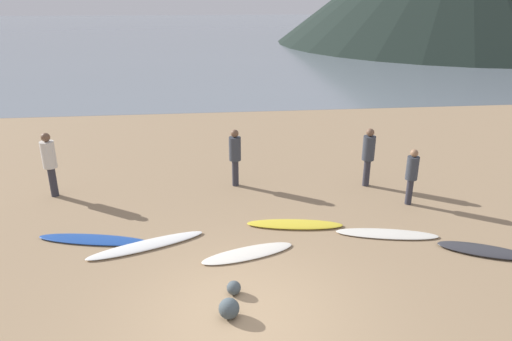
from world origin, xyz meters
The scene contains 14 objects.
ground_plane centered at (0.00, 10.00, -0.10)m, with size 120.00×120.00×0.20m, color #997C5B.
ocean_water centered at (0.00, 64.82, 0.00)m, with size 140.00×100.00×0.01m, color slate.
surfboard_0 centered at (-3.14, 3.02, 0.04)m, with size 2.63×0.48×0.07m, color #1E479E.
surfboard_1 centered at (-1.90, 2.63, 0.04)m, with size 2.65×0.47×0.08m, color white.
surfboard_2 centered at (0.32, 2.05, 0.03)m, with size 2.09×0.54×0.06m, color silver.
surfboard_3 centered at (1.58, 3.24, 0.04)m, with size 2.34×0.52×0.08m, color yellow.
surfboard_4 centered at (3.65, 2.55, 0.03)m, with size 2.37×0.50×0.06m, color silver.
surfboard_5 centered at (5.47, 1.57, 0.05)m, with size 1.90×0.55×0.10m, color #333338.
person_0 centered at (-4.76, 5.73, 1.08)m, with size 0.37×0.37×1.83m.
person_1 centered at (0.32, 5.93, 1.01)m, with size 0.34×0.34×1.70m.
person_2 centered at (4.13, 5.50, 1.03)m, with size 0.35×0.35×1.74m.
person_3 centered at (4.85, 4.15, 0.91)m, with size 0.31×0.31×1.55m.
beach_rock_near centered at (-0.07, 0.68, 0.13)m, with size 0.27×0.27×0.27m, color #424C51.
beach_rock_far centered at (-0.20, 0.02, 0.18)m, with size 0.37×0.37×0.37m, color #404C51.
Camera 1 is at (-0.45, -6.63, 5.34)m, focal length 32.43 mm.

